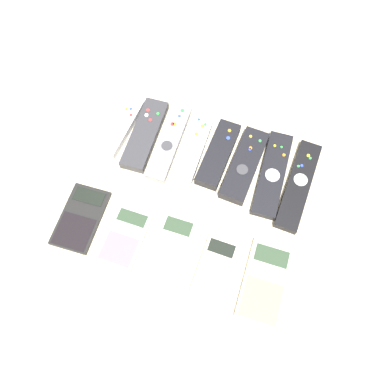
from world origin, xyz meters
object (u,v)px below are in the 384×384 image
Objects in this scene: remote_7 at (298,185)px; calculator_0 at (81,218)px; remote_0 at (122,127)px; remote_5 at (245,165)px; remote_6 at (272,174)px; remote_2 at (170,141)px; calculator_3 at (215,268)px; calculator_2 at (172,249)px; remote_4 at (218,154)px; remote_3 at (192,151)px; remote_1 at (145,134)px; calculator_1 at (125,237)px; calculator_4 at (265,282)px.

remote_7 is 1.49× the size of calculator_0.
remote_5 reaches higher than remote_0.
remote_2 is at bearing 176.95° from remote_6.
calculator_3 is (0.30, -0.00, 0.00)m from calculator_0.
calculator_2 is at bearing -107.23° from remote_5.
remote_5 is 1.50× the size of calculator_3.
remote_6 is at bearing -0.49° from remote_4.
remote_4 reaches higher than remote_3.
calculator_2 is at bearing -93.25° from remote_4.
remote_1 is 0.90× the size of remote_6.
remote_1 is 1.04× the size of remote_3.
calculator_1 is at bearing -93.43° from remote_2.
remote_7 is 0.47m from calculator_0.
remote_2 is 0.12m from remote_4.
remote_2 is at bearing 88.12° from calculator_1.
remote_3 is at bearing 178.78° from remote_6.
calculator_4 is (0.23, -0.23, -0.00)m from remote_3.
remote_3 is 1.09× the size of remote_4.
remote_6 is at bearing 43.61° from calculator_1.
remote_2 is at bearing 61.61° from calculator_0.
calculator_0 is (-0.16, -0.23, -0.01)m from remote_3.
remote_7 reaches higher than calculator_3.
remote_0 is at bearing -176.84° from remote_4.
remote_2 is 1.13× the size of remote_5.
remote_4 is 1.14× the size of calculator_0.
remote_6 reaches higher than calculator_3.
remote_6 is 0.96× the size of remote_7.
remote_3 is at bearing 74.79° from calculator_1.
remote_6 is at bearing -0.18° from remote_3.
remote_2 is 1.13× the size of remote_3.
remote_0 is at bearing -178.88° from remote_7.
remote_0 is 0.36m from remote_6.
remote_5 is at bearing -0.26° from remote_3.
remote_1 is 0.92× the size of remote_2.
remote_5 is at bearing 35.47° from calculator_0.
calculator_3 is at bearing -54.38° from remote_2.
remote_5 is (0.18, -0.00, 0.00)m from remote_2.
remote_0 reaches higher than calculator_1.
calculator_2 is at bearing 4.74° from calculator_1.
remote_6 is 1.43× the size of calculator_0.
calculator_2 reaches higher than calculator_0.
remote_6 is at bearing 30.24° from calculator_0.
remote_3 is 0.24m from calculator_1.
remote_2 is at bearing 138.94° from calculator_4.
remote_1 is 1.29× the size of calculator_0.
remote_7 is 1.79× the size of calculator_3.
remote_0 is 0.79× the size of remote_2.
calculator_0 is at bearing 178.69° from calculator_3.
remote_4 is 0.06m from remote_5.
remote_7 is (0.12, -0.00, -0.00)m from remote_5.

